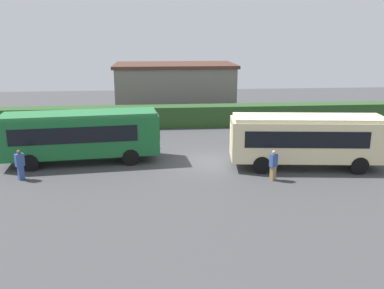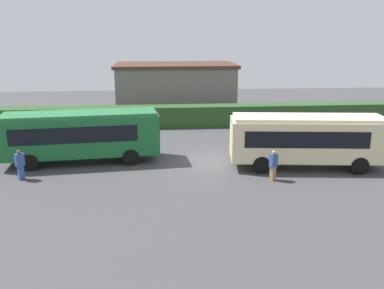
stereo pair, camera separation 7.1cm
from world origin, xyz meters
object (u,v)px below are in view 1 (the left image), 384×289
(bus_cream, at_px, (307,138))
(person_center, at_px, (88,139))
(traffic_cone, at_px, (132,134))
(bus_green, at_px, (81,134))
(person_right, at_px, (273,165))
(person_left, at_px, (20,164))

(bus_cream, xyz_separation_m, person_center, (-13.20, 4.58, -0.91))
(person_center, xyz_separation_m, traffic_cone, (2.66, 3.27, -0.57))
(bus_green, height_order, traffic_cone, bus_green)
(bus_green, bearing_deg, bus_cream, -14.81)
(bus_green, bearing_deg, person_right, -26.47)
(person_left, distance_m, person_right, 13.57)
(person_left, bearing_deg, person_center, -68.46)
(bus_green, height_order, person_left, bus_green)
(bus_cream, xyz_separation_m, person_right, (-2.51, -1.93, -0.89))
(person_left, distance_m, person_center, 5.93)
(bus_cream, relative_size, person_left, 5.46)
(person_left, relative_size, traffic_cone, 2.78)
(bus_cream, relative_size, person_right, 5.42)
(person_left, distance_m, traffic_cone, 10.12)
(person_center, bearing_deg, traffic_cone, -179.54)
(bus_green, height_order, bus_cream, bus_green)
(bus_green, height_order, person_right, bus_green)
(bus_cream, bearing_deg, person_right, -135.94)
(person_left, height_order, person_center, person_left)
(person_right, bearing_deg, person_center, -153.41)
(bus_green, distance_m, person_left, 4.08)
(bus_green, bearing_deg, person_center, 84.56)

